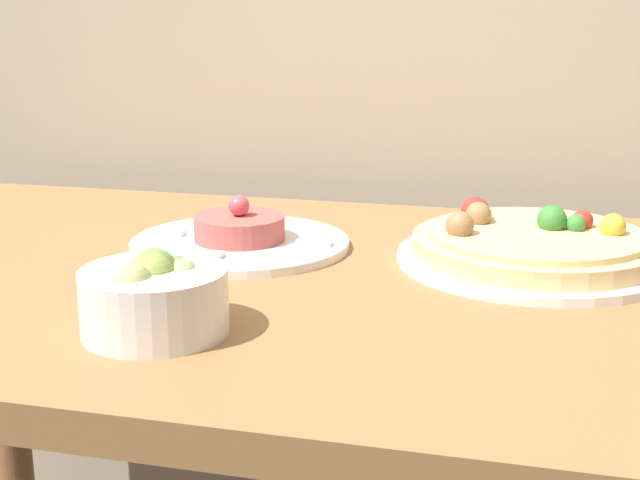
% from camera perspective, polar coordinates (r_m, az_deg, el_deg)
% --- Properties ---
extents(dining_table, '(1.23, 0.72, 0.78)m').
position_cam_1_polar(dining_table, '(1.00, -2.77, -8.62)').
color(dining_table, olive).
rests_on(dining_table, ground_plane).
extents(pizza_plate, '(0.30, 0.30, 0.06)m').
position_cam_1_polar(pizza_plate, '(1.01, 13.56, -0.42)').
color(pizza_plate, white).
rests_on(pizza_plate, dining_table).
extents(tartare_plate, '(0.26, 0.26, 0.06)m').
position_cam_1_polar(tartare_plate, '(1.05, -5.15, 0.13)').
color(tartare_plate, white).
rests_on(tartare_plate, dining_table).
extents(small_bowl, '(0.13, 0.13, 0.07)m').
position_cam_1_polar(small_bowl, '(0.79, -10.55, -3.57)').
color(small_bowl, white).
rests_on(small_bowl, dining_table).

